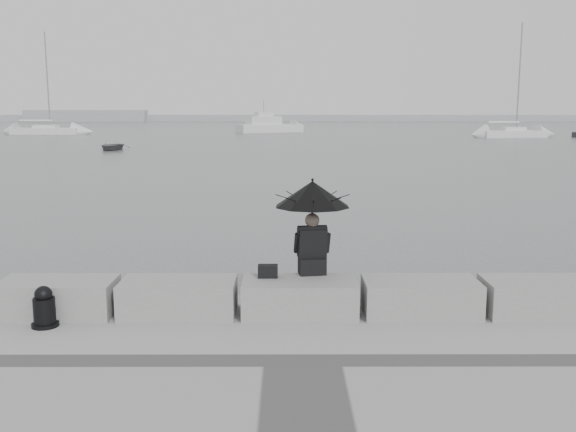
{
  "coord_description": "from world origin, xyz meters",
  "views": [
    {
      "loc": [
        -0.18,
        -9.13,
        3.38
      ],
      "look_at": [
        -0.15,
        3.0,
        1.33
      ],
      "focal_mm": 40.0,
      "sensor_mm": 36.0,
      "label": 1
    }
  ],
  "objects_px": {
    "mooring_bollard": "(44,310)",
    "sailboat_right": "(512,133)",
    "sailboat_left": "(46,130)",
    "seated_person": "(312,206)",
    "dinghy": "(112,146)",
    "motor_cruiser": "(270,126)"
  },
  "relations": [
    {
      "from": "mooring_bollard",
      "to": "sailboat_right",
      "type": "relative_size",
      "value": 0.04
    },
    {
      "from": "sailboat_left",
      "to": "mooring_bollard",
      "type": "bearing_deg",
      "value": -68.16
    },
    {
      "from": "seated_person",
      "to": "sailboat_left",
      "type": "xyz_separation_m",
      "value": [
        -31.28,
        74.09,
        -1.47
      ]
    },
    {
      "from": "mooring_bollard",
      "to": "sailboat_right",
      "type": "distance_m",
      "value": 72.23
    },
    {
      "from": "sailboat_left",
      "to": "seated_person",
      "type": "bearing_deg",
      "value": -65.55
    },
    {
      "from": "mooring_bollard",
      "to": "dinghy",
      "type": "bearing_deg",
      "value": 103.99
    },
    {
      "from": "seated_person",
      "to": "sailboat_right",
      "type": "distance_m",
      "value": 70.04
    },
    {
      "from": "seated_person",
      "to": "sailboat_left",
      "type": "relative_size",
      "value": 0.11
    },
    {
      "from": "sailboat_right",
      "to": "motor_cruiser",
      "type": "xyz_separation_m",
      "value": [
        -28.33,
        15.75,
        0.37
      ]
    },
    {
      "from": "sailboat_left",
      "to": "motor_cruiser",
      "type": "bearing_deg",
      "value": 14.98
    },
    {
      "from": "seated_person",
      "to": "mooring_bollard",
      "type": "bearing_deg",
      "value": -174.85
    },
    {
      "from": "mooring_bollard",
      "to": "sailboat_left",
      "type": "height_order",
      "value": "sailboat_left"
    },
    {
      "from": "sailboat_left",
      "to": "motor_cruiser",
      "type": "distance_m",
      "value": 29.4
    },
    {
      "from": "dinghy",
      "to": "motor_cruiser",
      "type": "bearing_deg",
      "value": 78.14
    },
    {
      "from": "mooring_bollard",
      "to": "dinghy",
      "type": "distance_m",
      "value": 45.16
    },
    {
      "from": "dinghy",
      "to": "sailboat_right",
      "type": "bearing_deg",
      "value": 34.4
    },
    {
      "from": "sailboat_right",
      "to": "motor_cruiser",
      "type": "relative_size",
      "value": 1.36
    },
    {
      "from": "seated_person",
      "to": "mooring_bollard",
      "type": "xyz_separation_m",
      "value": [
        -3.58,
        -0.9,
        -1.25
      ]
    },
    {
      "from": "dinghy",
      "to": "seated_person",
      "type": "bearing_deg",
      "value": -65.92
    },
    {
      "from": "sailboat_right",
      "to": "mooring_bollard",
      "type": "bearing_deg",
      "value": -123.83
    },
    {
      "from": "mooring_bollard",
      "to": "sailboat_right",
      "type": "height_order",
      "value": "sailboat_right"
    },
    {
      "from": "sailboat_right",
      "to": "dinghy",
      "type": "xyz_separation_m",
      "value": [
        -40.15,
        -22.24,
        -0.23
      ]
    }
  ]
}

